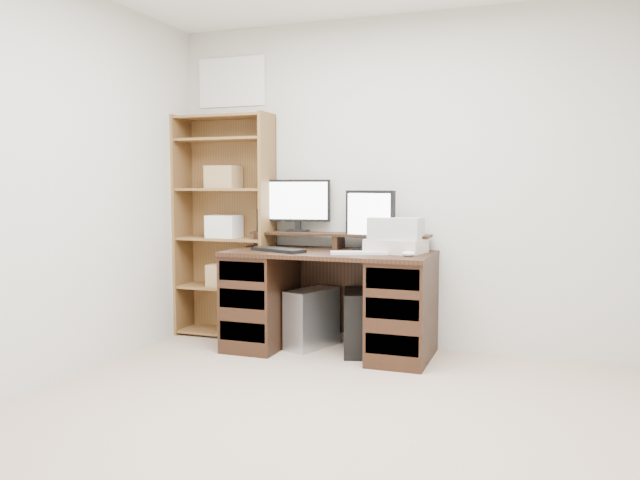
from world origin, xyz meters
The scene contains 14 objects.
room centered at (0.00, 0.00, 1.25)m, with size 3.54×4.04×2.54m.
desk centered at (-0.38, 1.64, 0.39)m, with size 1.50×0.70×0.75m.
riser_shelf centered at (-0.38, 1.85, 0.84)m, with size 1.40×0.22×0.12m.
monitor_wide centered at (-0.73, 1.89, 1.10)m, with size 0.51×0.15×0.41m.
monitor_small centered at (-0.11, 1.77, 0.99)m, with size 0.40×0.20×0.45m.
speaker centered at (-1.01, 1.81, 0.96)m, with size 0.07×0.07×0.18m, color black.
keyboard_black centered at (-0.73, 1.50, 0.76)m, with size 0.44×0.15×0.02m, color black.
keyboard_white centered at (-0.12, 1.52, 0.76)m, with size 0.40×0.12×0.02m, color silver.
mouse centered at (0.24, 1.50, 0.77)m, with size 0.09×0.06×0.04m, color white.
printer centered at (0.10, 1.70, 0.80)m, with size 0.39×0.30×0.10m, color #BBB1A3.
basket centered at (0.10, 1.70, 0.93)m, with size 0.36×0.26×0.15m, color #A7AEB3.
tower_silver centered at (-0.54, 1.71, 0.22)m, with size 0.20×0.45×0.45m, color silver.
tower_black centered at (-0.17, 1.68, 0.23)m, with size 0.32×0.50×0.46m.
bookshelf centered at (-1.35, 1.86, 0.92)m, with size 0.80×0.30×1.80m.
Camera 1 is at (1.09, -2.66, 1.22)m, focal length 35.00 mm.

